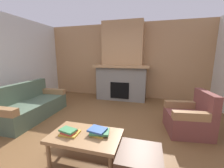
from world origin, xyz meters
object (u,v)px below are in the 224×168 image
object	(u,v)px
ottoman	(139,167)
fireplace	(122,67)
couch	(30,106)
armchair	(190,118)
coffee_table	(85,138)

from	to	relation	value
ottoman	fireplace	bearing A→B (deg)	104.80
couch	armchair	distance (m)	3.71
fireplace	coffee_table	world-z (taller)	fireplace
fireplace	coffee_table	xyz separation A→B (m)	(0.14, -3.29, -0.79)
armchair	coffee_table	world-z (taller)	armchair
couch	coffee_table	bearing A→B (deg)	-27.34
fireplace	coffee_table	size ratio (longest dim) A/B	2.70
fireplace	ottoman	world-z (taller)	fireplace
couch	ottoman	size ratio (longest dim) A/B	3.53
ottoman	couch	bearing A→B (deg)	157.04
coffee_table	ottoman	bearing A→B (deg)	-9.95
couch	armchair	bearing A→B (deg)	3.81
couch	coffee_table	distance (m)	2.31
armchair	coffee_table	xyz separation A→B (m)	(-1.65, -1.30, 0.08)
coffee_table	ottoman	distance (m)	0.80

